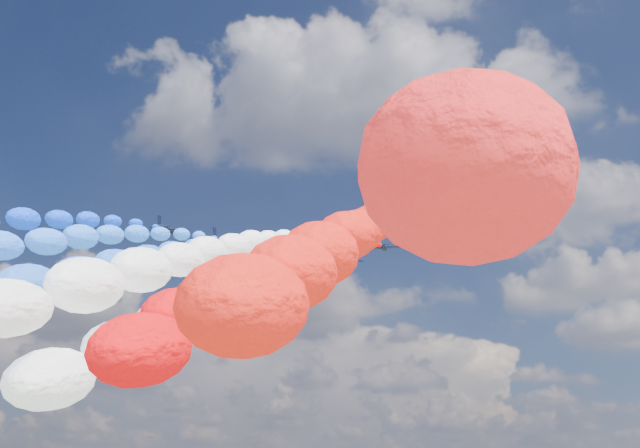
# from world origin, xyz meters

# --- Properties ---
(jet_0) EXTENTS (10.75, 14.16, 5.78)m
(jet_0) POSITION_xyz_m (-31.38, -4.91, 90.09)
(jet_0) COLOR black
(jet_1) EXTENTS (10.45, 13.95, 5.78)m
(jet_1) POSITION_xyz_m (-22.17, 4.73, 90.09)
(jet_1) COLOR black
(trail_1) EXTENTS (5.45, 124.57, 48.57)m
(trail_1) POSITION_xyz_m (-22.17, -60.28, 67.28)
(trail_1) COLOR #2A6BFB
(jet_2) EXTENTS (10.59, 14.05, 5.78)m
(jet_2) POSITION_xyz_m (-12.28, 14.12, 90.09)
(jet_2) COLOR black
(trail_2) EXTENTS (5.45, 124.57, 48.57)m
(trail_2) POSITION_xyz_m (-12.28, -50.90, 67.28)
(trail_2) COLOR blue
(jet_3) EXTENTS (10.74, 14.15, 5.78)m
(jet_3) POSITION_xyz_m (0.77, 11.55, 90.09)
(jet_3) COLOR black
(trail_3) EXTENTS (5.45, 124.57, 48.57)m
(trail_3) POSITION_xyz_m (0.77, -53.46, 67.28)
(trail_3) COLOR white
(jet_4) EXTENTS (10.59, 14.05, 5.78)m
(jet_4) POSITION_xyz_m (1.02, 26.85, 90.09)
(jet_4) COLOR black
(trail_4) EXTENTS (5.45, 124.57, 48.57)m
(trail_4) POSITION_xyz_m (1.02, -38.16, 67.28)
(trail_4) COLOR white
(jet_5) EXTENTS (10.00, 13.63, 5.78)m
(jet_5) POSITION_xyz_m (11.83, 16.82, 90.09)
(jet_5) COLOR black
(trail_5) EXTENTS (5.45, 124.57, 48.57)m
(trail_5) POSITION_xyz_m (11.83, -48.19, 67.28)
(trail_5) COLOR red
(jet_6) EXTENTS (10.36, 13.89, 5.78)m
(jet_6) POSITION_xyz_m (22.15, 5.72, 90.09)
(jet_6) COLOR black
(trail_6) EXTENTS (5.45, 124.57, 48.57)m
(trail_6) POSITION_xyz_m (22.15, -59.29, 67.28)
(trail_6) COLOR red
(jet_7) EXTENTS (10.64, 14.08, 5.78)m
(jet_7) POSITION_xyz_m (32.13, -6.93, 90.09)
(jet_7) COLOR black
(trail_7) EXTENTS (5.45, 124.57, 48.57)m
(trail_7) POSITION_xyz_m (32.13, -71.95, 67.28)
(trail_7) COLOR red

